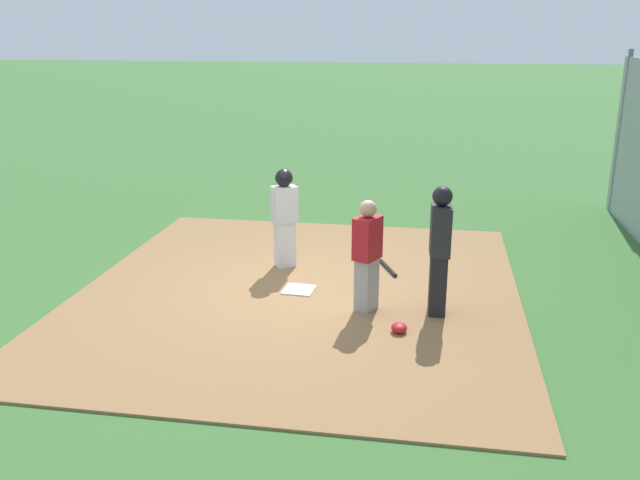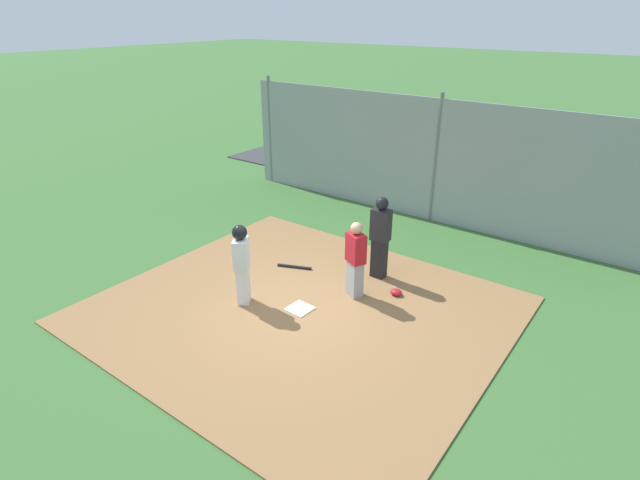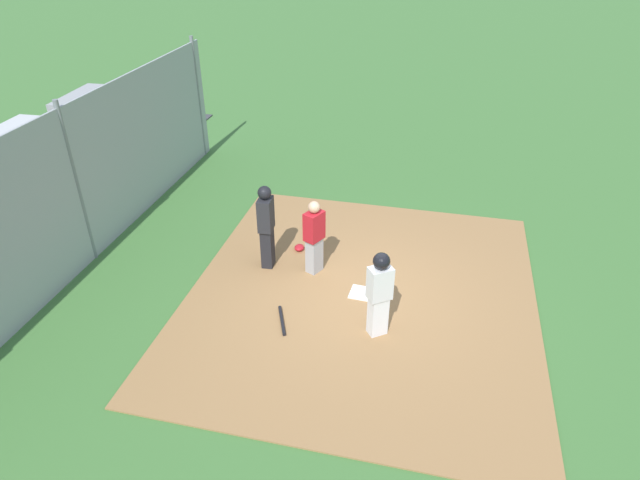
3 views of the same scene
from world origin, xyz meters
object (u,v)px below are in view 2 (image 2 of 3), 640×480
(home_plate, at_px, (300,309))
(baseball_bat, at_px, (294,267))
(parked_car_dark, at_px, (484,164))
(catcher, at_px, (356,259))
(runner, at_px, (241,260))
(umpire, at_px, (380,236))
(catcher_mask, at_px, (396,292))
(parked_car_white, at_px, (588,182))

(home_plate, height_order, baseball_bat, baseball_bat)
(home_plate, distance_m, parked_car_dark, 9.65)
(catcher, height_order, runner, runner)
(umpire, height_order, catcher_mask, umpire)
(home_plate, distance_m, catcher, 1.42)
(catcher, relative_size, runner, 0.97)
(runner, height_order, catcher_mask, runner)
(parked_car_white, bearing_deg, umpire, 69.01)
(home_plate, bearing_deg, runner, 22.80)
(parked_car_dark, bearing_deg, home_plate, 99.87)
(umpire, relative_size, catcher_mask, 7.38)
(catcher_mask, distance_m, parked_car_white, 8.28)
(umpire, height_order, parked_car_white, umpire)
(parked_car_dark, bearing_deg, runner, 94.04)
(home_plate, distance_m, parked_car_white, 10.09)
(umpire, xyz_separation_m, runner, (1.55, 2.44, -0.03))
(baseball_bat, distance_m, parked_car_dark, 8.49)
(catcher, relative_size, baseball_bat, 2.02)
(home_plate, relative_size, baseball_bat, 0.57)
(runner, height_order, parked_car_white, runner)
(home_plate, xyz_separation_m, catcher, (-0.54, -1.05, 0.79))
(catcher, relative_size, parked_car_dark, 0.35)
(umpire, relative_size, runner, 1.10)
(runner, xyz_separation_m, catcher_mask, (-2.23, -1.98, -0.85))
(runner, distance_m, parked_car_white, 10.83)
(parked_car_white, bearing_deg, parked_car_dark, -3.11)
(umpire, relative_size, parked_car_dark, 0.40)
(parked_car_white, relative_size, parked_car_dark, 0.96)
(catcher, bearing_deg, catcher_mask, 152.49)
(baseball_bat, relative_size, parked_car_white, 0.18)
(runner, bearing_deg, umpire, 21.95)
(home_plate, relative_size, catcher_mask, 1.83)
(home_plate, relative_size, parked_car_white, 0.10)
(catcher, bearing_deg, umpire, -152.80)
(baseball_bat, bearing_deg, catcher, -28.57)
(catcher, relative_size, catcher_mask, 6.47)
(umpire, bearing_deg, parked_car_white, 157.78)
(parked_car_dark, bearing_deg, catcher_mask, 108.40)
(umpire, bearing_deg, home_plate, -18.24)
(catcher, distance_m, baseball_bat, 1.86)
(umpire, distance_m, catcher_mask, 1.21)
(catcher, xyz_separation_m, parked_car_white, (-2.51, -8.54, -0.22))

